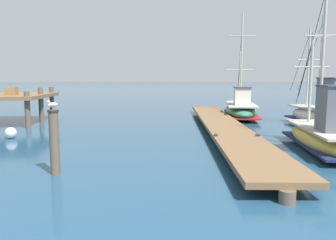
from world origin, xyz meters
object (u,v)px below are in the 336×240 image
object	(u,v)px
fishing_boat_1	(322,134)
perched_seagull	(53,104)
fishing_boat_2	(241,108)
fishing_boat_0	(322,114)
mooring_piling	(54,141)
mooring_buoy	(11,133)

from	to	relation	value
fishing_boat_1	perched_seagull	distance (m)	9.34
fishing_boat_2	perched_seagull	distance (m)	15.17
fishing_boat_1	fishing_boat_2	xyz separation A→B (m)	(-1.06, 9.89, 0.01)
fishing_boat_2	perched_seagull	xyz separation A→B (m)	(-7.63, -13.05, 1.30)
fishing_boat_0	mooring_piling	world-z (taller)	fishing_boat_0
fishing_boat_2	mooring_buoy	world-z (taller)	fishing_boat_2
fishing_boat_1	mooring_buoy	world-z (taller)	fishing_boat_1
mooring_buoy	fishing_boat_1	bearing A→B (deg)	-9.80
fishing_boat_2	mooring_piling	bearing A→B (deg)	-120.31
mooring_piling	perched_seagull	distance (m)	1.01
mooring_buoy	fishing_boat_2	bearing A→B (deg)	33.71
perched_seagull	mooring_piling	bearing A→B (deg)	-128.18
fishing_boat_0	fishing_boat_2	size ratio (longest dim) A/B	1.06
fishing_boat_0	fishing_boat_2	world-z (taller)	fishing_boat_2
perched_seagull	fishing_boat_0	bearing A→B (deg)	38.55
mooring_piling	perched_seagull	world-z (taller)	perched_seagull
fishing_boat_0	fishing_boat_2	distance (m)	5.45
fishing_boat_0	fishing_boat_1	xyz separation A→B (m)	(-2.46, -5.73, -0.13)
fishing_boat_1	perched_seagull	bearing A→B (deg)	-160.01
fishing_boat_1	mooring_piling	size ratio (longest dim) A/B	3.45
fishing_boat_1	fishing_boat_0	bearing A→B (deg)	66.74
fishing_boat_1	fishing_boat_2	distance (m)	9.94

